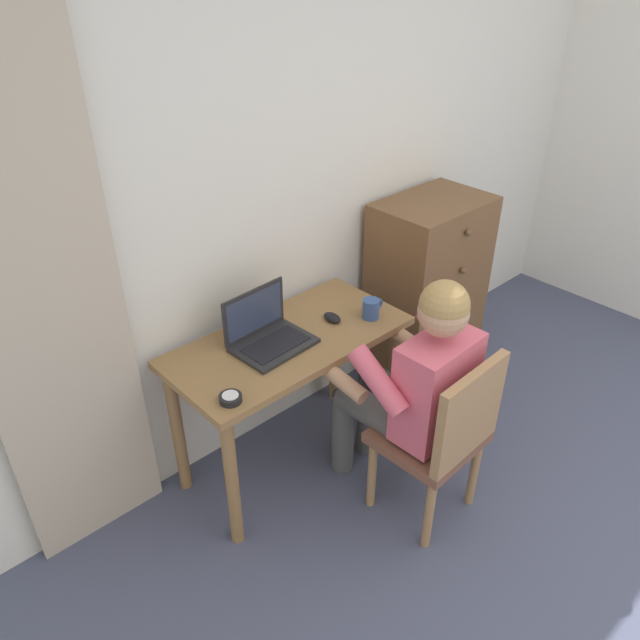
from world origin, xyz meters
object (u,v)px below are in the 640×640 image
at_px(laptop, 267,333).
at_px(desk, 289,361).
at_px(chair, 443,434).
at_px(dresser, 426,291).
at_px(person_seated, 412,381).
at_px(computer_mouse, 332,318).
at_px(coffee_mug, 371,308).
at_px(desk_clock, 231,398).

bearing_deg(laptop, desk, -19.38).
bearing_deg(chair, dresser, 42.82).
bearing_deg(dresser, desk, -176.39).
relative_size(person_seated, computer_mouse, 11.83).
bearing_deg(dresser, computer_mouse, -173.67).
bearing_deg(person_seated, computer_mouse, 90.37).
distance_m(desk, laptop, 0.20).
height_order(desk, laptop, laptop).
bearing_deg(computer_mouse, coffee_mug, -30.20).
distance_m(chair, laptop, 0.87).
bearing_deg(desk_clock, person_seated, -25.43).
height_order(laptop, computer_mouse, laptop).
xyz_separation_m(desk, chair, (0.26, -0.70, -0.13)).
relative_size(chair, person_seated, 0.73).
xyz_separation_m(dresser, desk_clock, (-1.53, -0.25, 0.21)).
bearing_deg(coffee_mug, person_seated, -111.30).
bearing_deg(person_seated, desk, 115.90).
height_order(desk, chair, chair).
height_order(dresser, chair, dresser).
bearing_deg(chair, coffee_mug, 75.65).
bearing_deg(dresser, coffee_mug, -164.00).
height_order(computer_mouse, coffee_mug, coffee_mug).
height_order(desk, dresser, dresser).
distance_m(laptop, desk_clock, 0.42).
relative_size(computer_mouse, coffee_mug, 0.83).
bearing_deg(computer_mouse, dresser, 9.64).
relative_size(dresser, chair, 1.26).
xyz_separation_m(desk, desk_clock, (-0.45, -0.18, 0.14)).
bearing_deg(chair, person_seated, 91.75).
relative_size(dresser, laptop, 3.07).
bearing_deg(person_seated, dresser, 35.07).
distance_m(person_seated, computer_mouse, 0.50).
xyz_separation_m(person_seated, coffee_mug, (0.15, 0.39, 0.13)).
xyz_separation_m(computer_mouse, coffee_mug, (0.15, -0.10, 0.03)).
bearing_deg(person_seated, chair, -88.25).
relative_size(desk, person_seated, 0.94).
relative_size(dresser, coffee_mug, 9.06).
bearing_deg(desk, person_seated, -64.10).
height_order(desk, coffee_mug, coffee_mug).
xyz_separation_m(dresser, computer_mouse, (-0.84, -0.09, 0.21)).
relative_size(desk, laptop, 3.14).
bearing_deg(dresser, desk_clock, -170.64).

